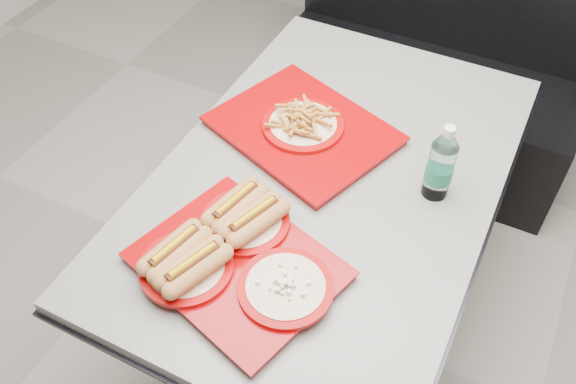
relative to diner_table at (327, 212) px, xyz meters
The scene contains 6 objects.
ground 0.58m from the diner_table, ahead, with size 6.00×6.00×0.00m, color gray.
diner_table is the anchor object (origin of this frame).
booth_bench 1.11m from the diner_table, 90.00° to the left, with size 1.30×0.57×1.35m.
tray_near 0.45m from the diner_table, 102.48° to the right, with size 0.55×0.48×0.10m.
tray_far 0.27m from the diner_table, 139.86° to the left, with size 0.60×0.54×0.10m.
water_bottle 0.39m from the diner_table, 12.83° to the left, with size 0.07×0.07×0.23m.
Camera 1 is at (0.43, -1.12, 1.98)m, focal length 38.00 mm.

